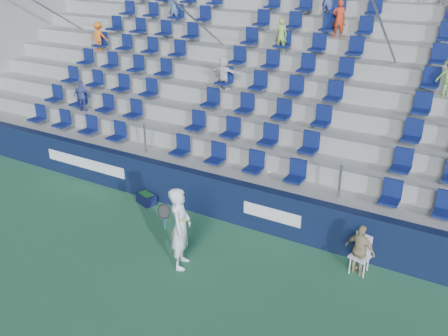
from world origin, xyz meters
name	(u,v)px	position (x,y,z in m)	size (l,w,h in m)	color
ground	(154,278)	(0.00, 0.00, 0.00)	(70.00, 70.00, 0.00)	#2E6C46
sponsor_wall	(224,199)	(0.00, 3.15, 0.60)	(24.00, 0.32, 1.20)	#0F1837
grandstand	(299,99)	(0.00, 8.24, 2.13)	(24.00, 8.17, 6.63)	gray
tennis_player	(180,228)	(0.25, 0.73, 1.01)	(0.76, 0.86, 2.01)	white
line_judge_chair	(362,251)	(3.94, 2.65, 0.53)	(0.49, 0.51, 0.92)	white
line_judge	(360,250)	(3.94, 2.50, 0.62)	(0.73, 0.30, 1.25)	tan
ball_bin	(146,198)	(-2.40, 2.75, 0.17)	(0.65, 0.54, 0.32)	#0E1235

